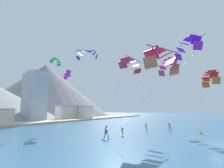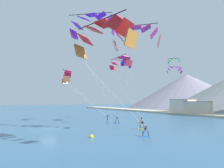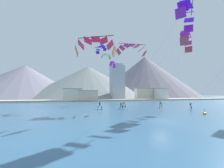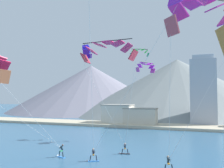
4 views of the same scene
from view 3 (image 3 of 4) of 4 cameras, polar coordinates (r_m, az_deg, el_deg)
ground_plane at (r=21.51m, az=17.85°, el=-13.26°), size 400.00×400.00×0.00m
kitesurfer_near_lead at (r=38.38m, az=17.87°, el=-8.04°), size 1.76×1.03×1.78m
kitesurfer_near_trail at (r=41.02m, az=4.33°, el=-8.07°), size 1.78×0.73×1.64m
kitesurfer_mid_center at (r=38.32m, az=27.85°, el=-7.92°), size 1.60×1.41×1.68m
kitesurfer_far_left at (r=34.41m, az=-5.02°, el=-8.72°), size 1.77×1.01×1.81m
kitesurfer_far_right at (r=35.13m, az=3.30°, el=-8.78°), size 1.71×1.21×1.68m
parafoil_kite_near_lead at (r=39.16m, az=26.46°, el=14.94°), size 7.30×7.52×15.82m
parafoil_kite_near_trail at (r=36.82m, az=7.49°, el=13.20°), size 7.38×6.87×14.01m
parafoil_kite_far_left at (r=24.99m, az=-6.26°, el=14.56°), size 6.66×11.87×11.32m
parafoil_kite_far_right at (r=33.33m, az=26.38°, el=22.83°), size 12.37×14.55×18.55m
parafoil_kite_distant_high_outer at (r=54.10m, az=0.34°, el=7.75°), size 3.27×4.20×2.04m
parafoil_kite_distant_low_drift at (r=56.77m, az=-2.24°, el=10.71°), size 3.91×2.42×1.73m
parafoil_kite_distant_mid_solo at (r=41.44m, az=-4.38°, el=13.39°), size 2.83×4.33×1.84m
race_marker_buoy at (r=30.93m, az=31.77°, el=-9.57°), size 0.56×0.56×1.02m
shoreline_strip at (r=72.58m, az=-6.20°, el=-6.13°), size 180.00×10.00×0.70m
shore_building_harbour_front at (r=73.73m, az=-14.80°, el=-3.95°), size 8.87×6.14×5.95m
shore_building_promenade_mid at (r=87.54m, az=17.79°, el=-3.65°), size 6.65×6.66×6.43m
shore_building_quay_east at (r=86.10m, az=11.96°, el=-3.72°), size 10.13×4.21×6.52m
shore_building_quay_west at (r=73.19m, az=-9.22°, el=-4.36°), size 9.40×4.45×5.09m
highrise_tower at (r=82.98m, az=1.97°, el=0.68°), size 7.00×7.00×19.94m
mountain_peak_west_ridge at (r=123.47m, az=-9.19°, el=0.76°), size 95.41×95.41×25.58m
mountain_peak_central_summit at (r=136.52m, az=-30.31°, el=0.85°), size 90.48×90.48×25.86m
mountain_peak_east_shoulder at (r=149.26m, az=12.40°, el=2.73°), size 98.39×98.39×39.40m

